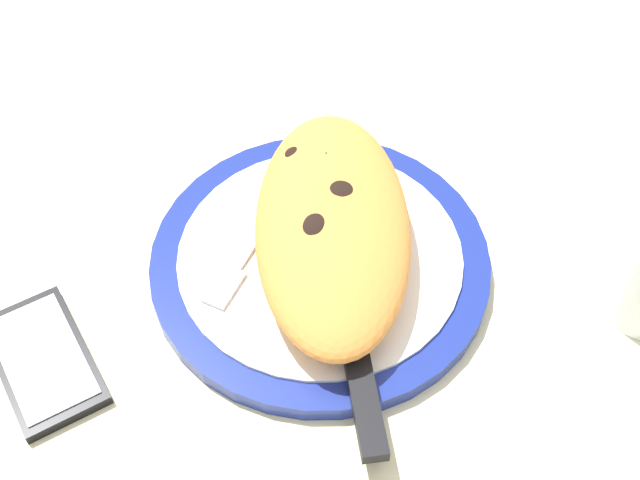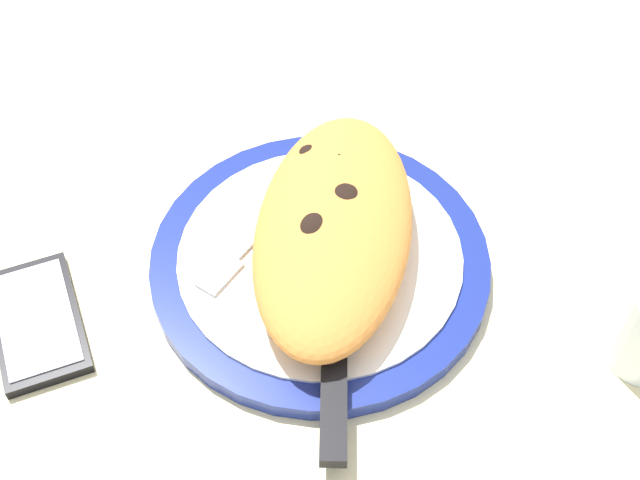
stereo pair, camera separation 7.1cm
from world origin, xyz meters
The scene contains 6 objects.
ground_plane centered at (0.00, 0.00, -1.50)cm, with size 150.00×150.00×3.00cm, color beige.
plate centered at (0.00, 0.00, 0.91)cm, with size 29.12×29.12×1.90cm.
calzone centered at (-1.02, 0.78, 4.73)cm, with size 28.67×20.10×5.67cm.
fork centered at (1.17, -5.96, 2.10)cm, with size 16.18×4.06×0.40cm.
knife centered at (9.22, 5.58, 2.40)cm, with size 22.96×11.65×1.20cm.
smartphone centered at (15.30, -18.48, 0.56)cm, with size 13.27×13.51×1.16cm.
Camera 2 is at (39.85, 18.90, 59.76)cm, focal length 48.00 mm.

